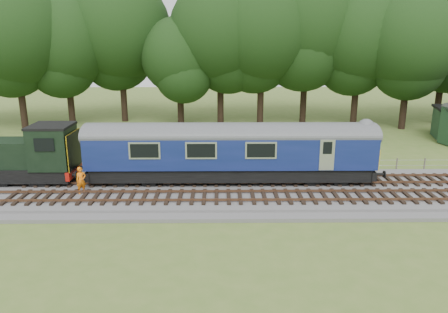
{
  "coord_description": "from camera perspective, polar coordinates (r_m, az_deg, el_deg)",
  "views": [
    {
      "loc": [
        -4.68,
        -25.36,
        9.33
      ],
      "look_at": [
        -4.42,
        1.4,
        2.0
      ],
      "focal_mm": 35.0,
      "sensor_mm": 36.0,
      "label": 1
    }
  ],
  "objects": [
    {
      "name": "track_north",
      "position": [
        28.59,
        8.9,
        -3.04
      ],
      "size": [
        67.2,
        2.4,
        0.21
      ],
      "color": "black",
      "rests_on": "ballast"
    },
    {
      "name": "ballast",
      "position": [
        27.37,
        9.35,
        -4.44
      ],
      "size": [
        70.0,
        7.0,
        0.35
      ],
      "primitive_type": "cube",
      "color": "#4C4C4F",
      "rests_on": "ground"
    },
    {
      "name": "dmu_railcar",
      "position": [
        27.6,
        0.87,
        1.22
      ],
      "size": [
        18.05,
        2.86,
        3.88
      ],
      "color": "black",
      "rests_on": "ground"
    },
    {
      "name": "fence",
      "position": [
        31.63,
        7.98,
        -1.99
      ],
      "size": [
        64.0,
        0.12,
        1.0
      ],
      "primitive_type": null,
      "color": "#6B6054",
      "rests_on": "ground"
    },
    {
      "name": "tree_line",
      "position": [
        48.5,
        5.0,
        4.16
      ],
      "size": [
        70.0,
        8.0,
        18.0
      ],
      "primitive_type": null,
      "color": "black",
      "rests_on": "ground"
    },
    {
      "name": "track_south",
      "position": [
        25.81,
        9.96,
        -5.13
      ],
      "size": [
        67.2,
        2.4,
        0.21
      ],
      "color": "black",
      "rests_on": "ballast"
    },
    {
      "name": "shunter_loco",
      "position": [
        30.75,
        -26.05,
        -0.11
      ],
      "size": [
        8.92,
        2.6,
        3.38
      ],
      "color": "black",
      "rests_on": "ground"
    },
    {
      "name": "ground",
      "position": [
        27.43,
        9.33,
        -4.78
      ],
      "size": [
        120.0,
        120.0,
        0.0
      ],
      "primitive_type": "plane",
      "color": "#4D6B27",
      "rests_on": "ground"
    },
    {
      "name": "worker",
      "position": [
        27.18,
        -18.17,
        -2.97
      ],
      "size": [
        0.7,
        0.67,
        1.62
      ],
      "primitive_type": "imported",
      "rotation": [
        0.0,
        0.0,
        0.67
      ],
      "color": "orange",
      "rests_on": "ballast"
    }
  ]
}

